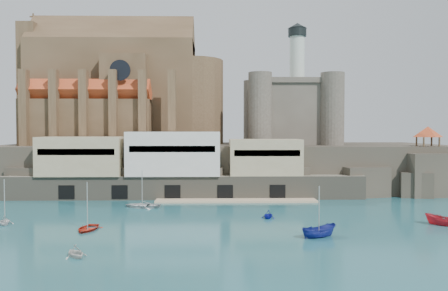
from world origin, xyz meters
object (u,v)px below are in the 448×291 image
object	(u,v)px
church	(122,93)
boat_0	(88,230)
castle_keep	(290,109)
pavilion	(428,133)
boat_2	(319,237)
boat_1	(76,257)

from	to	relation	value
church	boat_0	distance (m)	52.06
castle_keep	pavilion	xyz separation A→B (m)	(25.92, -15.08, -5.59)
church	boat_2	distance (m)	66.08
church	castle_keep	distance (m)	40.39
castle_keep	boat_0	distance (m)	60.69
church	castle_keep	xyz separation A→B (m)	(40.21, -0.78, -3.81)
boat_0	boat_1	world-z (taller)	boat_0
pavilion	boat_1	world-z (taller)	pavilion
castle_keep	boat_2	bearing A→B (deg)	-95.73
boat_1	castle_keep	bearing A→B (deg)	20.24
boat_0	boat_2	world-z (taller)	boat_2
castle_keep	boat_1	distance (m)	69.48
castle_keep	boat_1	xyz separation A→B (m)	(-32.63, -58.54, -18.31)
boat_0	pavilion	bearing A→B (deg)	31.98
church	pavilion	distance (m)	68.65
castle_keep	pavilion	size ratio (longest dim) A/B	4.58
church	pavilion	xyz separation A→B (m)	(66.13, -15.85, -9.40)
pavilion	boat_1	size ratio (longest dim) A/B	2.05
church	boat_0	xyz separation A→B (m)	(5.19, -46.84, -22.13)
church	pavilion	bearing A→B (deg)	-13.48
boat_2	castle_keep	bearing A→B (deg)	-29.57
castle_keep	boat_2	xyz separation A→B (m)	(-5.08, -50.64, -18.31)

